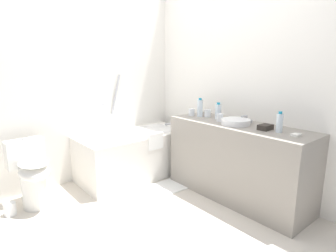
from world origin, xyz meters
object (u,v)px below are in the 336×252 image
Objects in this scene: sink_basin at (236,122)px; bath_mat at (159,190)px; bathtub at (135,153)px; drinking_glass_0 at (192,112)px; toilet_paper_roll at (10,209)px; toilet at (32,173)px; soap_dish at (296,135)px; sink_faucet at (246,119)px; drinking_glass_2 at (208,113)px; water_bottle_0 at (200,108)px; drinking_glass_1 at (220,117)px; amenity_basket at (265,127)px; water_bottle_1 at (218,111)px; water_bottle_2 at (280,123)px.

bath_mat is (-0.53, 0.64, -0.85)m from sink_basin.
bathtub reaches higher than drinking_glass_0.
toilet_paper_roll is (-1.97, 1.15, -0.79)m from sink_basin.
soap_dish is at bearing 40.20° from toilet.
soap_dish is at bearing -41.82° from toilet_paper_roll.
toilet is 4.59× the size of sink_faucet.
water_bottle_0 is at bearing 128.47° from drinking_glass_2.
drinking_glass_1 reaches higher than amenity_basket.
sink_basin is at bearing -90.19° from drinking_glass_0.
drinking_glass_2 is at bearing -14.52° from bath_mat.
bath_mat is at bearing 141.25° from drinking_glass_1.
bathtub is at bearing 128.36° from drinking_glass_2.
sink_faucet is at bearing 76.16° from soap_dish.
water_bottle_0 is at bearing -71.41° from drinking_glass_0.
water_bottle_1 reaches higher than toilet_paper_roll.
drinking_glass_2 is 0.63× the size of amenity_basket.
sink_faucet reaches higher than toilet.
drinking_glass_1 is at bearing 89.41° from sink_basin.
bath_mat is at bearing 119.84° from amenity_basket.
sink_basin is 0.21m from drinking_glass_1.
water_bottle_1 is at bearing -22.23° from toilet_paper_roll.
bathtub is at bearing 86.74° from toilet.
water_bottle_1 is 0.95m from soap_dish.
drinking_glass_0 is 0.20m from drinking_glass_2.
drinking_glass_2 reaches higher than amenity_basket.
soap_dish is (1.76, -1.83, 0.47)m from toilet.
sink_faucet is at bearing -61.31° from bathtub.
water_bottle_0 is at bearing 66.40° from toilet.
drinking_glass_2 reaches higher than toilet.
bathtub is at bearing 115.89° from drinking_glass_1.
sink_faucet is at bearing 72.37° from water_bottle_2.
soap_dish is at bearing -93.79° from water_bottle_1.
drinking_glass_1 is at bearing -131.26° from water_bottle_1.
water_bottle_1 is 1.51× the size of toilet_paper_roll.
water_bottle_1 is 0.97× the size of water_bottle_2.
drinking_glass_1 is (1.74, -0.98, 0.51)m from toilet.
drinking_glass_1 reaches higher than drinking_glass_0.
water_bottle_0 reaches higher than soap_dish.
drinking_glass_0 is 2.19m from toilet_paper_roll.
toilet_paper_roll is at bearing 141.06° from water_bottle_2.
water_bottle_1 is at bearing -57.65° from bathtub.
water_bottle_2 is at bearing -93.85° from drinking_glass_2.
soap_dish reaches higher than toilet.
water_bottle_2 reaches higher than drinking_glass_1.
drinking_glass_1 is (-0.00, -0.44, 0.00)m from drinking_glass_0.
drinking_glass_0 is (-0.03, 1.12, -0.05)m from water_bottle_2.
water_bottle_0 is (0.04, 0.55, 0.08)m from sink_basin.
sink_faucet is 0.25× the size of bath_mat.
bathtub is 17.05× the size of drinking_glass_1.
water_bottle_0 is 2.63× the size of drinking_glass_1.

